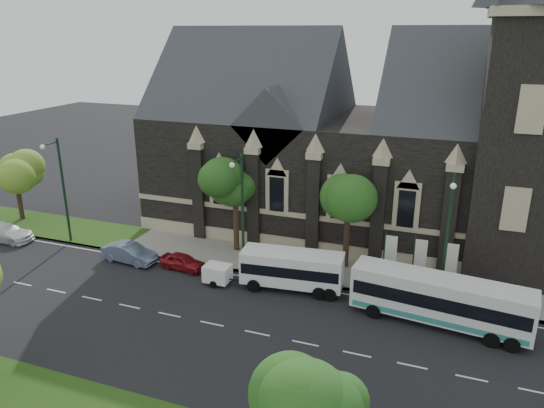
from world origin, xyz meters
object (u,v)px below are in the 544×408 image
at_px(shuttle_bus, 292,268).
at_px(sedan, 129,253).
at_px(banner_flag_left, 388,253).
at_px(banner_flag_right, 448,262).
at_px(tour_coach, 440,299).
at_px(tree_walk_far, 18,173).
at_px(box_trailer, 217,273).
at_px(street_lamp_far, 61,185).
at_px(tree_walk_left, 238,183).
at_px(tree_walk_right, 352,195).
at_px(banner_flag_center, 418,257).
at_px(street_lamp_near, 447,234).
at_px(street_lamp_mid, 241,208).
at_px(car_far_red, 183,262).
at_px(tree_park_east, 318,393).
at_px(car_far_white, 5,232).

relative_size(shuttle_bus, sedan, 1.61).
xyz_separation_m(banner_flag_left, banner_flag_right, (4.00, 0.00, 0.00)).
bearing_deg(banner_flag_right, tour_coach, -93.75).
xyz_separation_m(tree_walk_far, box_trailer, (22.84, -5.28, -3.82)).
bearing_deg(street_lamp_far, tree_walk_left, 14.26).
distance_m(tree_walk_left, tour_coach, 17.35).
bearing_deg(tree_walk_right, tree_walk_left, -179.94).
bearing_deg(street_lamp_far, banner_flag_right, 3.60).
bearing_deg(box_trailer, banner_flag_center, 17.75).
bearing_deg(sedan, banner_flag_right, -77.06).
distance_m(tree_walk_right, banner_flag_right, 8.05).
xyz_separation_m(tour_coach, shuttle_bus, (-9.79, 1.22, -0.13)).
height_order(banner_flag_right, sedan, banner_flag_right).
distance_m(banner_flag_left, banner_flag_center, 2.00).
bearing_deg(tour_coach, street_lamp_near, 96.97).
xyz_separation_m(street_lamp_mid, shuttle_bus, (4.22, -1.06, -3.54)).
xyz_separation_m(sedan, car_far_red, (4.53, 0.30, -0.13)).
height_order(tree_park_east, car_far_white, tree_park_east).
relative_size(street_lamp_far, shuttle_bus, 1.25).
xyz_separation_m(tree_walk_right, car_far_white, (-28.73, -5.02, -5.08)).
xyz_separation_m(tour_coach, car_far_white, (-35.53, 0.88, -0.96)).
distance_m(banner_flag_right, sedan, 23.55).
relative_size(tree_park_east, street_lamp_mid, 0.70).
xyz_separation_m(box_trailer, car_far_red, (-3.48, 1.19, -0.19)).
relative_size(tree_walk_right, sedan, 1.74).
height_order(tree_park_east, tree_walk_right, tree_walk_right).
xyz_separation_m(tree_park_east, sedan, (-19.16, 15.11, -3.88)).
xyz_separation_m(street_lamp_far, box_trailer, (15.02, -2.20, -4.31)).
bearing_deg(tour_coach, car_far_white, -174.75).
height_order(tree_walk_left, car_far_white, tree_walk_left).
height_order(shuttle_bus, car_far_red, shuttle_bus).
xyz_separation_m(tree_park_east, banner_flag_left, (0.11, 18.32, -2.24)).
xyz_separation_m(tree_walk_far, banner_flag_right, (38.11, -1.18, -2.24)).
relative_size(banner_flag_center, banner_flag_right, 1.00).
distance_m(street_lamp_far, car_far_red, 12.43).
relative_size(tree_walk_far, car_far_red, 1.75).
bearing_deg(banner_flag_left, shuttle_bus, -153.91).
bearing_deg(shuttle_bus, banner_flag_center, 14.19).
xyz_separation_m(tree_walk_far, street_lamp_mid, (23.82, -3.08, 0.49)).
xyz_separation_m(street_lamp_near, banner_flag_left, (-3.71, 1.91, -2.73)).
xyz_separation_m(banner_flag_left, sedan, (-19.28, -3.22, -1.64)).
relative_size(street_lamp_near, car_far_white, 1.78).
xyz_separation_m(street_lamp_mid, banner_flag_left, (10.29, 1.91, -2.73)).
relative_size(tree_walk_right, banner_flag_center, 1.95).
bearing_deg(tree_walk_left, street_lamp_mid, -63.53).
height_order(banner_flag_center, car_far_white, banner_flag_center).
xyz_separation_m(tree_park_east, box_trailer, (-11.16, 14.22, -3.82)).
height_order(street_lamp_mid, car_far_red, street_lamp_mid).
distance_m(tree_walk_right, tour_coach, 9.91).
bearing_deg(shuttle_bus, sedan, 175.04).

